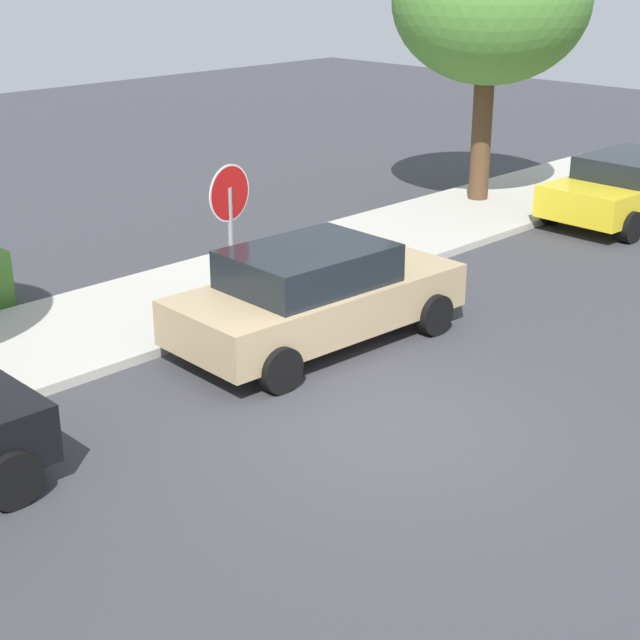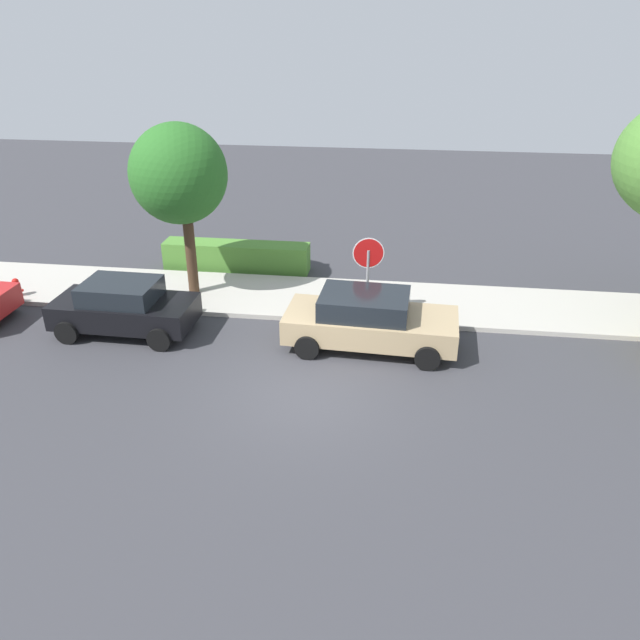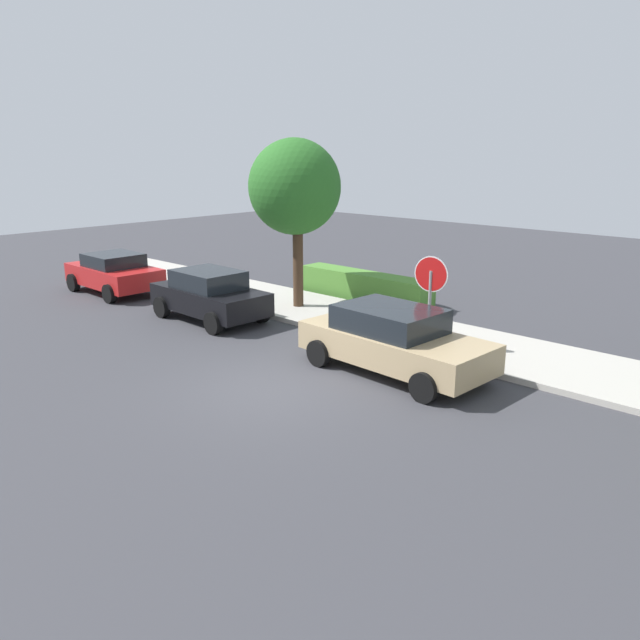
% 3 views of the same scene
% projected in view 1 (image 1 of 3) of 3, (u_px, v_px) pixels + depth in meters
% --- Properties ---
extents(ground_plane, '(60.00, 60.00, 0.00)m').
position_uv_depth(ground_plane, '(387.00, 424.00, 12.14)').
color(ground_plane, '#38383D').
extents(sidewalk_curb, '(32.00, 3.07, 0.14)m').
position_uv_depth(sidewalk_curb, '(138.00, 314.00, 15.56)').
color(sidewalk_curb, '#B2ADA3').
rests_on(sidewalk_curb, ground_plane).
extents(stop_sign, '(0.88, 0.13, 2.47)m').
position_uv_depth(stop_sign, '(230.00, 213.00, 14.98)').
color(stop_sign, gray).
rests_on(stop_sign, ground_plane).
extents(parked_car_tan, '(4.58, 2.28, 1.52)m').
position_uv_depth(parked_car_tan, '(316.00, 294.00, 14.32)').
color(parked_car_tan, tan).
rests_on(parked_car_tan, ground_plane).
extents(parked_car_yellow, '(4.37, 2.23, 1.42)m').
position_uv_depth(parked_car_yellow, '(630.00, 186.00, 20.84)').
color(parked_car_yellow, yellow).
rests_on(parked_car_yellow, ground_plane).
extents(street_tree_near_corner, '(4.22, 4.22, 6.24)m').
position_uv_depth(street_tree_near_corner, '(491.00, 1.00, 20.66)').
color(street_tree_near_corner, '#513823').
rests_on(street_tree_near_corner, ground_plane).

